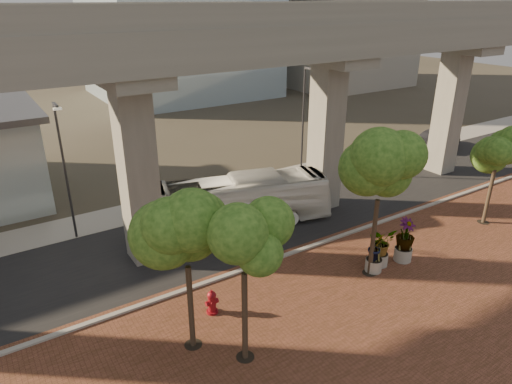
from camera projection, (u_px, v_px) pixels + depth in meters
ground at (262, 242)px, 25.53m from camera, size 160.00×160.00×0.00m
brick_plaza at (366, 319)px, 19.33m from camera, size 70.00×13.00×0.06m
asphalt_road at (244, 228)px, 27.07m from camera, size 90.00×8.00×0.04m
curb_strip at (283, 256)px, 23.95m from camera, size 70.00×0.25×0.16m
far_sidewalk at (202, 196)px, 31.33m from camera, size 90.00×3.00×0.06m
transit_viaduct at (242, 106)px, 24.22m from camera, size 72.00×5.60×12.40m
midrise_block at (343, 2)px, 67.54m from camera, size 18.00×16.00×24.00m
transit_bus at (239, 202)px, 26.89m from camera, size 11.11×5.35×3.02m
parked_car at (438, 140)px, 41.11m from camera, size 5.04×2.19×1.61m
fire_hydrant at (212, 302)px, 19.51m from camera, size 0.56×0.51×1.13m
planter_front at (381, 243)px, 22.76m from camera, size 1.85×1.85×2.03m
planter_right at (405, 236)px, 23.10m from camera, size 2.19×2.19×2.34m
planter_left at (375, 249)px, 22.26m from camera, size 1.84×1.84×2.03m
street_tree_far_west at (186, 238)px, 16.02m from camera, size 4.04×4.04×6.61m
street_tree_near_west at (244, 250)px, 15.43m from camera, size 3.28×3.28×6.20m
street_tree_near_east at (381, 175)px, 20.50m from camera, size 4.25×4.25×7.15m
street_tree_far_east at (498, 153)px, 25.90m from camera, size 3.46×3.46×6.00m
streetlamp_west at (64, 163)px, 24.16m from camera, size 0.38×1.12×7.72m
streetlamp_east at (304, 114)px, 33.45m from camera, size 0.40×1.17×8.07m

